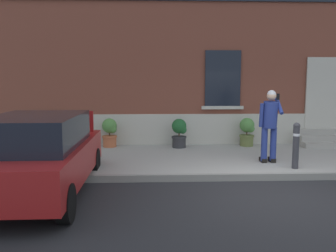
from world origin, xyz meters
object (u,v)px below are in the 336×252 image
planter_olive (247,131)px  bollard_near_person (296,144)px  hatchback_car_red (38,153)px  person_on_phone (270,122)px  planter_cream (37,133)px  planter_terracotta (110,132)px  planter_charcoal (179,132)px

planter_olive → bollard_near_person: bearing=-83.1°
hatchback_car_red → person_on_phone: (4.90, 1.80, 0.36)m
planter_olive → planter_cream: bearing=-178.2°
hatchback_car_red → bollard_near_person: (5.32, 1.20, -0.08)m
person_on_phone → planter_olive: 2.32m
planter_terracotta → planter_cream: bearing=-173.9°
hatchback_car_red → planter_charcoal: size_ratio=4.75×
hatchback_car_red → person_on_phone: person_on_phone is taller
bollard_near_person → planter_cream: (-6.58, 2.65, -0.11)m
planter_olive → hatchback_car_red: bearing=-140.8°
planter_cream → planter_olive: size_ratio=1.00×
bollard_near_person → planter_terracotta: 5.34m
person_on_phone → planter_charcoal: bearing=131.2°
person_on_phone → bollard_near_person: bearing=-57.8°
planter_charcoal → planter_olive: 2.09m
planter_cream → person_on_phone: bearing=-18.5°
planter_cream → planter_olive: bearing=1.8°
planter_terracotta → bollard_near_person: bearing=-32.5°
planter_charcoal → planter_olive: (2.08, 0.17, 0.00)m
bollard_near_person → person_on_phone: person_on_phone is taller
hatchback_car_red → planter_cream: size_ratio=4.75×
planter_terracotta → planter_olive: 4.16m
bollard_near_person → planter_olive: bearing=96.9°
bollard_near_person → planter_olive: bollard_near_person is taller
person_on_phone → planter_olive: (0.07, 2.26, -0.55)m
bollard_near_person → person_on_phone: 0.84m
planter_cream → bollard_near_person: bearing=-21.9°
hatchback_car_red → planter_terracotta: hatchback_car_red is taller
planter_charcoal → planter_olive: bearing=4.7°
hatchback_car_red → bollard_near_person: bearing=12.8°
person_on_phone → planter_cream: bearing=158.8°
person_on_phone → planter_olive: size_ratio=2.04×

